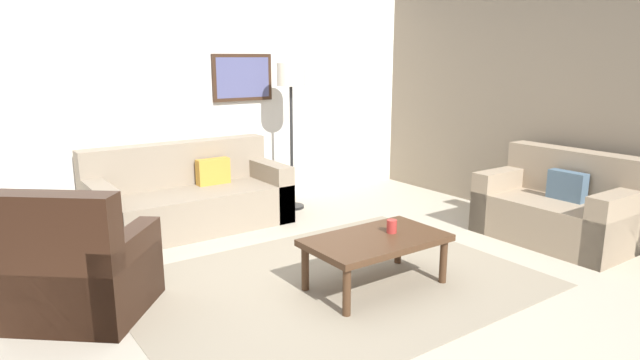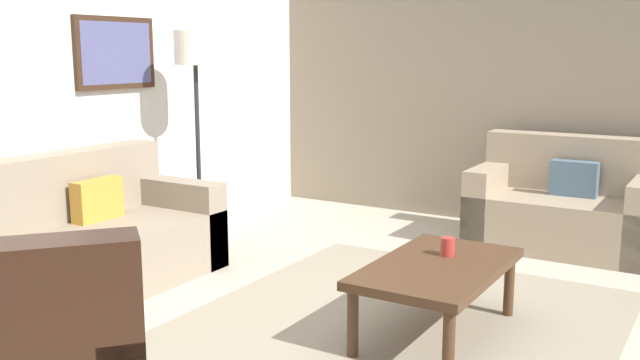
{
  "view_description": "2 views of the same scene",
  "coord_description": "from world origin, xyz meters",
  "views": [
    {
      "loc": [
        -2.4,
        -3.21,
        1.77
      ],
      "look_at": [
        0.12,
        0.34,
        0.77
      ],
      "focal_mm": 30.1,
      "sensor_mm": 36.0,
      "label": 1
    },
    {
      "loc": [
        -3.23,
        -1.6,
        1.55
      ],
      "look_at": [
        0.01,
        0.38,
        0.85
      ],
      "focal_mm": 39.21,
      "sensor_mm": 36.0,
      "label": 2
    }
  ],
  "objects": [
    {
      "name": "stone_feature_panel",
      "position": [
        3.0,
        0.0,
        1.4
      ],
      "size": [
        0.12,
        5.2,
        2.8
      ],
      "primitive_type": "cube",
      "color": "gray",
      "rests_on": "ground_plane"
    },
    {
      "name": "framed_artwork",
      "position": [
        0.54,
        2.51,
        1.54
      ],
      "size": [
        0.76,
        0.04,
        0.54
      ],
      "color": "#382316"
    },
    {
      "name": "couch_loveseat",
      "position": [
        2.47,
        -0.43,
        0.3
      ],
      "size": [
        0.83,
        1.4,
        0.88
      ],
      "color": "gray",
      "rests_on": "ground_plane"
    },
    {
      "name": "lamp_standing",
      "position": [
        0.92,
        2.06,
        1.41
      ],
      "size": [
        0.32,
        0.32,
        1.71
      ],
      "color": "black",
      "rests_on": "ground_plane"
    },
    {
      "name": "coffee_table",
      "position": [
        0.24,
        -0.24,
        0.36
      ],
      "size": [
        1.1,
        0.64,
        0.41
      ],
      "color": "#472D1C",
      "rests_on": "ground_plane"
    },
    {
      "name": "couch_main",
      "position": [
        -0.37,
        2.1,
        0.3
      ],
      "size": [
        2.02,
        0.9,
        0.88
      ],
      "color": "gray",
      "rests_on": "ground_plane"
    },
    {
      "name": "rear_partition",
      "position": [
        0.0,
        2.6,
        1.4
      ],
      "size": [
        6.0,
        0.12,
        2.8
      ],
      "primitive_type": "cube",
      "color": "silver",
      "rests_on": "ground_plane"
    },
    {
      "name": "area_rug",
      "position": [
        0.0,
        0.0,
        0.0
      ],
      "size": [
        3.13,
        2.33,
        0.01
      ],
      "primitive_type": "cube",
      "color": "gray",
      "rests_on": "ground_plane"
    },
    {
      "name": "ground_plane",
      "position": [
        0.0,
        0.0,
        0.0
      ],
      "size": [
        8.0,
        8.0,
        0.0
      ],
      "primitive_type": "plane",
      "color": "#B2A893"
    },
    {
      "name": "cup",
      "position": [
        0.41,
        -0.23,
        0.46
      ],
      "size": [
        0.08,
        0.08,
        0.11
      ],
      "primitive_type": "cylinder",
      "color": "#B2332D",
      "rests_on": "coffee_table"
    }
  ]
}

